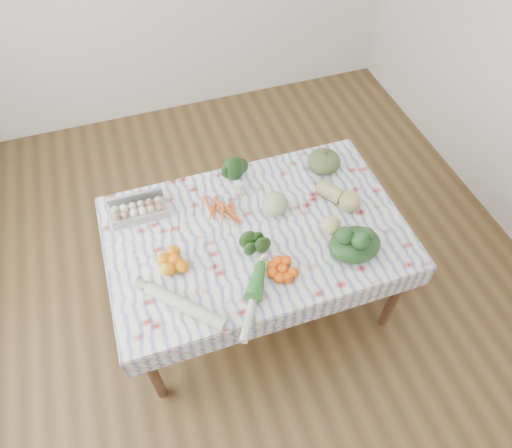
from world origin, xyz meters
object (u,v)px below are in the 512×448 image
butternut_squash (339,195)px  cabbage (275,204)px  egg_carton (139,212)px  grapefruit (331,225)px  dining_table (256,239)px  kabocha_squash (324,161)px

butternut_squash → cabbage: bearing=141.4°
egg_carton → cabbage: size_ratio=2.15×
butternut_squash → grapefruit: butternut_squash is taller
dining_table → cabbage: bearing=32.9°
butternut_squash → grapefruit: size_ratio=2.45×
cabbage → butternut_squash: size_ratio=0.55×
dining_table → egg_carton: size_ratio=5.09×
egg_carton → grapefruit: bearing=-23.4°
cabbage → kabocha_squash: bearing=30.0°
cabbage → butternut_squash: bearing=-6.5°
cabbage → grapefruit: bearing=-42.2°
butternut_squash → kabocha_squash: bearing=52.7°
dining_table → cabbage: 0.23m
dining_table → butternut_squash: (0.52, 0.05, 0.14)m
egg_carton → grapefruit: 1.08m
kabocha_squash → butternut_squash: kabocha_squash is taller
dining_table → egg_carton: 0.68m
cabbage → butternut_squash: 0.38m
cabbage → grapefruit: (0.25, -0.23, -0.02)m
kabocha_squash → butternut_squash: 0.28m
egg_carton → dining_table: bearing=-26.4°
butternut_squash → grapefruit: 0.23m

